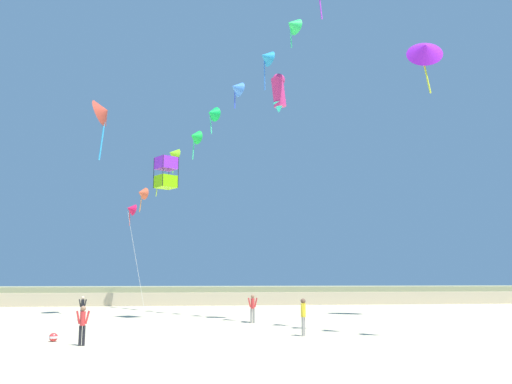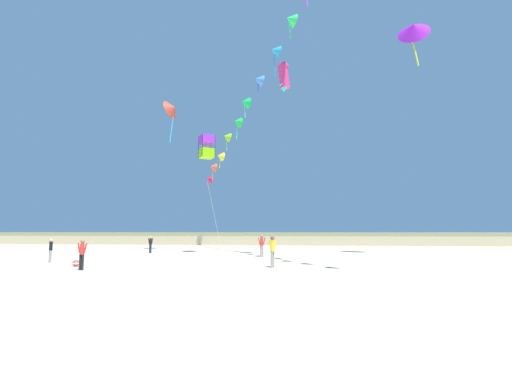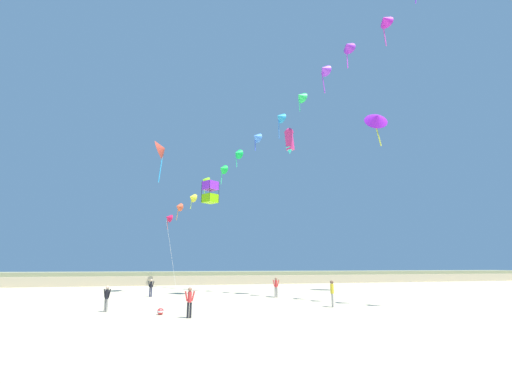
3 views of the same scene
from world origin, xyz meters
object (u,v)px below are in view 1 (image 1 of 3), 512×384
object	(u,v)px
person_far_left	(303,314)
large_kite_high_solo	(425,50)
large_kite_low_lead	(279,91)
person_mid_center	(253,306)
large_kite_outer_drift	(166,173)
beach_ball	(53,337)
person_far_right	(83,323)
large_kite_mid_trail	(103,112)
person_near_left	(82,306)

from	to	relation	value
person_far_left	large_kite_high_solo	size ratio (longest dim) A/B	0.37
large_kite_low_lead	person_mid_center	bearing A→B (deg)	-158.78
large_kite_outer_drift	beach_ball	xyz separation A→B (m)	(-4.07, -12.08, -9.56)
large_kite_low_lead	beach_ball	xyz separation A→B (m)	(-11.36, -9.17, -14.63)
person_mid_center	person_far_right	bearing A→B (deg)	-128.65
person_far_left	large_kite_mid_trail	world-z (taller)	large_kite_mid_trail
person_near_left	large_kite_low_lead	bearing A→B (deg)	-12.29
person_near_left	beach_ball	distance (m)	11.90
large_kite_low_lead	person_far_left	bearing A→B (deg)	-92.68
large_kite_high_solo	large_kite_mid_trail	bearing A→B (deg)	166.16
person_near_left	large_kite_high_solo	distance (m)	29.33
person_far_left	large_kite_low_lead	distance (m)	16.16
person_far_left	person_far_right	distance (m)	9.83
person_far_left	beach_ball	distance (m)	11.02
person_far_right	large_kite_outer_drift	distance (m)	16.55
person_far_right	beach_ball	xyz separation A→B (m)	(-1.45, 1.67, -0.72)
person_mid_center	large_kite_mid_trail	bearing A→B (deg)	144.40
person_far_left	person_far_right	xyz separation A→B (m)	(-9.52, -2.46, -0.09)
large_kite_outer_drift	beach_ball	world-z (taller)	large_kite_outer_drift
person_mid_center	large_kite_outer_drift	bearing A→B (deg)	146.63
person_far_left	beach_ball	xyz separation A→B (m)	(-10.97, -0.79, -0.81)
large_kite_low_lead	beach_ball	size ratio (longest dim) A/B	7.35
large_kite_low_lead	large_kite_outer_drift	world-z (taller)	large_kite_low_lead
person_near_left	large_kite_high_solo	size ratio (longest dim) A/B	0.33
person_far_right	large_kite_high_solo	size ratio (longest dim) A/B	0.33
large_kite_mid_trail	large_kite_high_solo	world-z (taller)	large_kite_high_solo
person_far_left	person_mid_center	bearing A→B (deg)	100.40
large_kite_low_lead	large_kite_high_solo	size ratio (longest dim) A/B	0.57
large_kite_high_solo	large_kite_low_lead	bearing A→B (deg)	-174.40
large_kite_outer_drift	large_kite_low_lead	bearing A→B (deg)	-21.79
person_near_left	person_far_left	world-z (taller)	person_far_left
person_far_right	large_kite_outer_drift	world-z (taller)	large_kite_outer_drift
person_near_left	large_kite_high_solo	world-z (taller)	large_kite_high_solo
person_mid_center	large_kite_low_lead	world-z (taller)	large_kite_low_lead
large_kite_high_solo	large_kite_outer_drift	distance (m)	20.37
large_kite_outer_drift	beach_ball	bearing A→B (deg)	-108.62
person_far_right	person_near_left	bearing A→B (deg)	100.05
person_near_left	large_kite_low_lead	size ratio (longest dim) A/B	0.57
person_far_left	large_kite_outer_drift	bearing A→B (deg)	121.41
person_near_left	person_far_left	bearing A→B (deg)	-42.87
person_far_left	large_kite_low_lead	bearing A→B (deg)	87.32
person_far_right	person_mid_center	bearing A→B (deg)	51.35
person_far_left	large_kite_mid_trail	xyz separation A→B (m)	(-11.80, 15.11, 14.00)
person_far_left	large_kite_high_solo	bearing A→B (deg)	40.03
person_near_left	large_kite_high_solo	bearing A→B (deg)	-3.99
person_near_left	person_far_left	xyz separation A→B (m)	(11.91, -11.06, 0.11)
person_mid_center	person_far_right	world-z (taller)	person_mid_center
large_kite_high_solo	beach_ball	distance (m)	30.75
person_near_left	large_kite_outer_drift	bearing A→B (deg)	2.67
large_kite_high_solo	beach_ball	world-z (taller)	large_kite_high_solo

